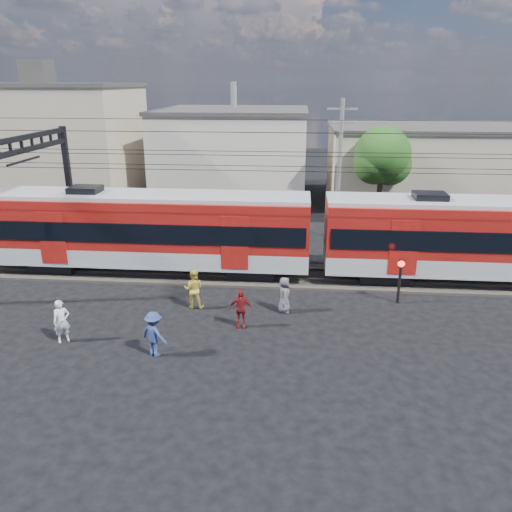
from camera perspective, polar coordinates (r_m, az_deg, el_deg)
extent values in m
plane|color=black|center=(18.67, -7.03, -11.11)|extent=(120.00, 120.00, 0.00)
cube|color=#2D2823|center=(25.74, -3.41, -2.01)|extent=(70.00, 3.40, 0.12)
cube|color=#59544C|center=(25.01, -3.67, -2.38)|extent=(70.00, 0.12, 0.12)
cube|color=#59544C|center=(26.39, -3.18, -1.18)|extent=(70.00, 0.12, 0.12)
cube|color=black|center=(28.33, -21.64, -0.74)|extent=(2.40, 2.20, 0.70)
cube|color=black|center=(25.49, -0.56, -1.50)|extent=(2.40, 2.20, 0.70)
cube|color=#9B9DA3|center=(26.20, -11.78, 0.52)|extent=(16.00, 3.00, 0.90)
cube|color=maroon|center=(25.72, -12.03, 4.00)|extent=(16.00, 3.00, 2.40)
cube|color=black|center=(25.79, -11.99, 3.47)|extent=(15.68, 3.08, 0.95)
cube|color=#9B9DA3|center=(25.43, -12.22, 6.72)|extent=(16.00, 2.60, 0.25)
cube|color=black|center=(25.72, 14.15, -1.91)|extent=(2.40, 2.20, 0.70)
cube|color=#9B9DA3|center=(26.78, 25.17, -0.55)|extent=(16.00, 3.00, 0.90)
cube|color=maroon|center=(26.32, 25.67, 2.84)|extent=(16.00, 3.00, 2.40)
cube|color=black|center=(26.38, 25.59, 2.32)|extent=(15.68, 3.08, 0.95)
cube|color=#9B9DA3|center=(26.03, 26.07, 5.47)|extent=(16.00, 2.60, 0.25)
cube|color=black|center=(31.89, -20.54, 7.43)|extent=(0.30, 0.30, 7.00)
cube|color=black|center=(27.48, -25.32, 12.08)|extent=(0.25, 9.30, 0.25)
cube|color=black|center=(27.54, -25.14, 10.85)|extent=(0.25, 9.30, 0.25)
cylinder|color=black|center=(23.62, -3.93, 9.75)|extent=(70.00, 0.03, 0.03)
cylinder|color=black|center=(24.99, -3.43, 10.29)|extent=(70.00, 0.03, 0.03)
cylinder|color=black|center=(23.51, -3.97, 11.43)|extent=(70.00, 0.03, 0.03)
cylinder|color=black|center=(24.88, -3.46, 11.88)|extent=(70.00, 0.03, 0.03)
cylinder|color=black|center=(20.62, -5.28, 13.93)|extent=(70.00, 0.03, 0.03)
cylinder|color=black|center=(27.52, -2.64, 15.33)|extent=(70.00, 0.03, 0.03)
cube|color=tan|center=(45.02, -22.74, 11.61)|extent=(14.00, 10.00, 9.00)
cube|color=#3F3D3A|center=(44.75, -23.54, 17.49)|extent=(14.28, 10.20, 0.30)
cube|color=beige|center=(43.48, -2.47, 11.50)|extent=(12.00, 12.00, 7.00)
cube|color=#3F3D3A|center=(43.14, -2.54, 16.31)|extent=(12.24, 12.24, 0.30)
cube|color=tan|center=(41.53, 19.73, 9.34)|extent=(16.00, 10.00, 6.00)
cube|color=#3F3D3A|center=(41.16, 20.23, 13.64)|extent=(16.32, 10.20, 0.30)
cylinder|color=slate|center=(31.22, 9.47, 9.56)|extent=(0.24, 0.24, 8.50)
cube|color=slate|center=(30.83, 9.85, 16.25)|extent=(1.80, 0.12, 0.12)
cube|color=slate|center=(30.88, 9.77, 14.77)|extent=(1.40, 0.12, 0.12)
cylinder|color=#382619|center=(34.93, 13.87, 6.45)|extent=(0.36, 0.36, 3.92)
sphere|color=#194614|center=(34.42, 14.26, 11.22)|extent=(3.64, 3.64, 3.64)
sphere|color=#194614|center=(34.91, 15.08, 10.09)|extent=(2.80, 2.80, 2.80)
imported|color=silver|center=(20.39, -21.33, -6.95)|extent=(0.73, 0.68, 1.68)
imported|color=gold|center=(21.92, -7.14, -3.73)|extent=(0.88, 0.69, 1.77)
imported|color=navy|center=(18.45, -11.57, -8.74)|extent=(1.27, 1.07, 1.71)
imported|color=maroon|center=(20.07, -1.79, -6.04)|extent=(0.97, 0.43, 1.63)
imported|color=#505055|center=(21.41, 3.26, -4.45)|extent=(0.58, 0.82, 1.59)
cylinder|color=black|center=(23.03, 16.06, -2.98)|extent=(0.13, 0.13, 1.93)
sphere|color=#FF140C|center=(22.71, 16.27, -0.85)|extent=(0.30, 0.30, 0.30)
cube|color=black|center=(22.71, 16.27, -0.85)|extent=(0.27, 0.06, 0.38)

